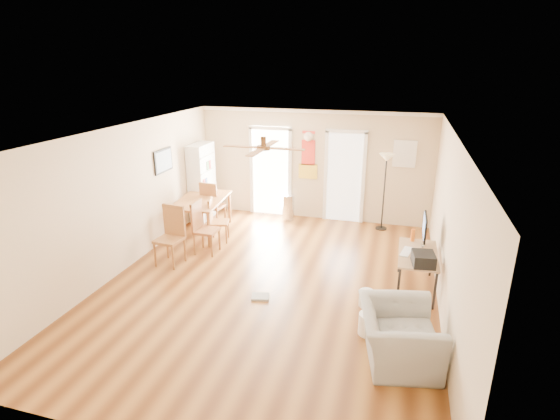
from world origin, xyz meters
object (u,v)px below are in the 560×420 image
(dining_chair_right_a, at_px, (219,220))
(trash_can, at_px, (288,207))
(dining_table, at_px, (202,216))
(wastebasket_a, at_px, (366,298))
(dining_chair_near, at_px, (169,237))
(armchair, at_px, (399,336))
(dining_chair_far, at_px, (213,204))
(bookshelf, at_px, (202,182))
(computer_desk, at_px, (416,271))
(printer, at_px, (423,259))
(dining_chair_right_b, at_px, (206,228))
(wastebasket_b, at_px, (368,324))
(torchiere_lamp, at_px, (384,192))

(dining_chair_right_a, bearing_deg, trash_can, -48.69)
(dining_table, relative_size, wastebasket_a, 5.91)
(dining_table, height_order, dining_chair_near, dining_chair_near)
(dining_chair_right_a, relative_size, armchair, 0.85)
(trash_can, height_order, armchair, armchair)
(dining_table, xyz_separation_m, dining_chair_far, (0.07, 0.47, 0.14))
(bookshelf, relative_size, computer_desk, 1.47)
(printer, bearing_deg, dining_chair_near, 170.18)
(dining_chair_right_a, bearing_deg, dining_chair_far, 15.88)
(dining_chair_right_b, relative_size, dining_chair_near, 0.95)
(wastebasket_a, xyz_separation_m, armchair, (0.50, -1.20, 0.22))
(wastebasket_a, bearing_deg, armchair, -67.53)
(dining_chair_near, xyz_separation_m, computer_desk, (4.44, 0.25, -0.22))
(dining_table, height_order, wastebasket_a, dining_table)
(dining_table, bearing_deg, printer, -21.28)
(dining_table, bearing_deg, dining_chair_near, -86.33)
(dining_chair_near, bearing_deg, dining_chair_far, 96.19)
(dining_chair_far, bearing_deg, dining_table, 87.59)
(dining_chair_right_a, height_order, wastebasket_b, dining_chair_right_a)
(trash_can, relative_size, computer_desk, 0.50)
(dining_table, bearing_deg, torchiere_lamp, 18.73)
(wastebasket_a, relative_size, wastebasket_b, 0.84)
(trash_can, height_order, torchiere_lamp, torchiere_lamp)
(wastebasket_a, distance_m, wastebasket_b, 0.74)
(dining_table, bearing_deg, dining_chair_right_b, -59.82)
(dining_chair_far, bearing_deg, bookshelf, -36.44)
(dining_chair_right_b, height_order, computer_desk, dining_chair_right_b)
(dining_table, relative_size, trash_can, 2.52)
(bookshelf, bearing_deg, armchair, -28.79)
(dining_chair_right_b, xyz_separation_m, trash_can, (1.08, 2.26, -0.21))
(dining_chair_near, relative_size, wastebasket_a, 4.16)
(bookshelf, distance_m, computer_desk, 5.46)
(wastebasket_a, bearing_deg, dining_chair_far, 145.22)
(torchiere_lamp, distance_m, computer_desk, 2.81)
(dining_chair_near, bearing_deg, computer_desk, 8.46)
(dining_chair_near, relative_size, dining_chair_far, 1.04)
(dining_table, bearing_deg, wastebasket_a, -29.15)
(computer_desk, bearing_deg, wastebasket_a, -134.11)
(dining_chair_right_b, xyz_separation_m, printer, (4.05, -0.85, 0.24))
(bookshelf, relative_size, dining_chair_near, 1.65)
(wastebasket_b, distance_m, armchair, 0.65)
(printer, bearing_deg, dining_chair_right_b, 160.63)
(bookshelf, relative_size, trash_can, 2.93)
(computer_desk, height_order, armchair, armchair)
(dining_table, height_order, trash_can, dining_table)
(dining_chair_right_a, distance_m, dining_chair_near, 1.37)
(bookshelf, relative_size, dining_chair_far, 1.72)
(wastebasket_b, xyz_separation_m, armchair, (0.41, -0.46, 0.20))
(dining_chair_near, distance_m, armchair, 4.53)
(dining_chair_near, bearing_deg, trash_can, 67.74)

